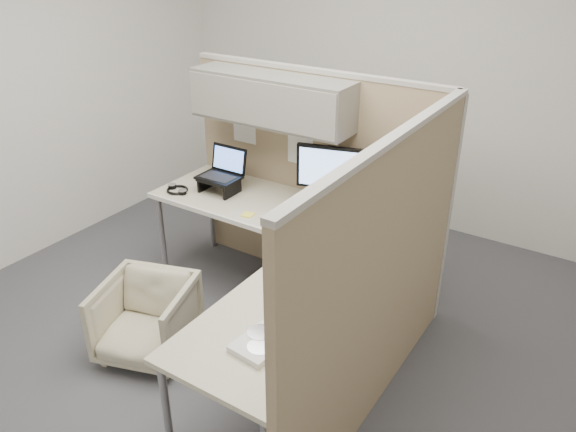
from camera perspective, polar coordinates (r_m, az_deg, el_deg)
The scene contains 18 objects.
ground at distance 3.87m, azimuth -3.34°, elevation -12.38°, with size 4.50×4.50×0.00m, color #414147.
partition_back at distance 4.03m, azimuth 0.71°, elevation 7.38°, with size 2.00×0.36×1.63m.
partition_right at distance 2.97m, azimuth 9.71°, elevation -6.67°, with size 0.07×2.03×1.63m.
desk at distance 3.50m, azimuth -0.77°, elevation -3.25°, with size 2.00×1.98×0.73m.
office_chair at distance 3.71m, azimuth -14.22°, elevation -9.76°, with size 0.55×0.51×0.56m, color beige.
monitor_left at distance 3.76m, azimuth 4.17°, elevation 4.33°, with size 0.43×0.20×0.47m.
monitor_right at distance 3.48m, azimuth 9.60°, elevation 2.10°, with size 0.39×0.26×0.47m.
laptop_station at distance 4.15m, azimuth -6.78°, elevation 4.12°, with size 0.30×0.26×0.32m.
keyboard at distance 3.58m, azimuth 1.64°, elevation -1.52°, with size 0.44×0.15×0.02m, color black.
mouse at distance 3.42m, azimuth 6.82°, elevation -2.97°, with size 0.11×0.07×0.04m, color black.
travel_mug at distance 3.76m, azimuth 6.41°, elevation 1.11°, with size 0.09×0.09×0.18m.
soda_can_green at distance 3.34m, azimuth 8.60°, elevation -3.10°, with size 0.07×0.07×0.12m, color #B21E1E.
soda_can_silver at distance 3.53m, azimuth 7.77°, elevation -1.27°, with size 0.07×0.07×0.12m, color black.
sticky_note_a at distance 3.81m, azimuth -4.10°, elevation 0.14°, with size 0.08×0.08×0.01m, color yellow.
sticky_note_d at distance 3.82m, azimuth -0.63°, elevation 0.30°, with size 0.08×0.08×0.01m, color yellow.
headphones at distance 4.23m, azimuth -11.18°, elevation 2.64°, with size 0.20×0.19×0.03m.
paper_stack at distance 2.66m, azimuth -2.82°, elevation -12.82°, with size 0.22×0.27×0.03m.
desk_clock at distance 2.90m, azimuth 2.86°, elevation -8.36°, with size 0.06×0.08×0.08m.
Camera 1 is at (1.81, -2.39, 2.44)m, focal length 35.00 mm.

